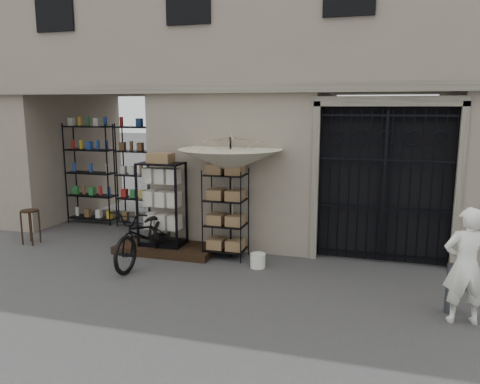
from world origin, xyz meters
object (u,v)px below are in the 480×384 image
(shopkeeper, at_px, (461,322))
(white_bucket, at_px, (258,261))
(display_cabinet, at_px, (162,208))
(steel_bollard, at_px, (450,288))
(wooden_stool, at_px, (31,226))
(bicycle, at_px, (146,262))
(wire_rack, at_px, (226,215))
(market_umbrella, at_px, (230,154))

(shopkeeper, bearing_deg, white_bucket, -32.87)
(white_bucket, bearing_deg, display_cabinet, 169.97)
(white_bucket, xyz_separation_m, steel_bollard, (3.09, -1.07, 0.23))
(wooden_stool, bearing_deg, bicycle, -7.78)
(wooden_stool, height_order, steel_bollard, wooden_stool)
(white_bucket, distance_m, bicycle, 2.13)
(wire_rack, xyz_separation_m, white_bucket, (0.75, -0.41, -0.72))
(white_bucket, xyz_separation_m, wooden_stool, (-5.04, 0.09, 0.26))
(wire_rack, xyz_separation_m, bicycle, (-1.35, -0.72, -0.85))
(bicycle, relative_size, shopkeeper, 1.29)
(market_umbrella, height_order, steel_bollard, market_umbrella)
(bicycle, height_order, steel_bollard, bicycle)
(bicycle, relative_size, wooden_stool, 2.79)
(bicycle, height_order, wooden_stool, bicycle)
(market_umbrella, xyz_separation_m, shopkeeper, (3.87, -1.77, -2.02))
(steel_bollard, distance_m, shopkeeper, 0.47)
(display_cabinet, relative_size, shopkeeper, 1.12)
(market_umbrella, bearing_deg, wire_rack, -166.74)
(wire_rack, height_order, bicycle, wire_rack)
(display_cabinet, height_order, wire_rack, display_cabinet)
(market_umbrella, relative_size, white_bucket, 10.22)
(display_cabinet, distance_m, wire_rack, 1.33)
(white_bucket, distance_m, wooden_stool, 5.05)
(wooden_stool, xyz_separation_m, shopkeeper, (8.26, -1.42, -0.39))
(wooden_stool, bearing_deg, steel_bollard, -8.09)
(wire_rack, xyz_separation_m, shopkeeper, (3.96, -1.74, -0.85))
(display_cabinet, xyz_separation_m, market_umbrella, (1.42, 0.06, 1.12))
(market_umbrella, relative_size, bicycle, 1.36)
(white_bucket, relative_size, steel_bollard, 0.38)
(shopkeeper, bearing_deg, bicycle, -21.17)
(wire_rack, distance_m, wooden_stool, 4.33)
(display_cabinet, xyz_separation_m, steel_bollard, (5.17, -1.44, -0.54))
(bicycle, bearing_deg, wooden_stool, 173.31)
(bicycle, bearing_deg, steel_bollard, -7.16)
(bicycle, bearing_deg, white_bucket, 9.61)
(white_bucket, bearing_deg, wooden_stool, 179.01)
(wire_rack, bearing_deg, market_umbrella, -1.11)
(white_bucket, bearing_deg, shopkeeper, -22.58)
(white_bucket, height_order, wooden_stool, wooden_stool)
(bicycle, distance_m, wooden_stool, 2.99)
(display_cabinet, relative_size, steel_bollard, 2.49)
(steel_bollard, bearing_deg, wire_rack, 159.00)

